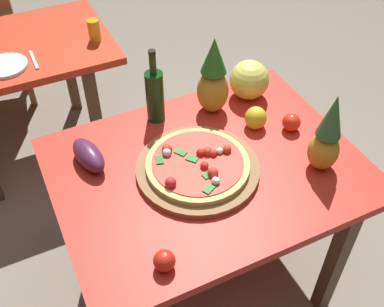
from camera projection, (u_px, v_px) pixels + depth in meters
name	position (u px, v px, depth m)	size (l,w,h in m)	color
ground_plane	(204.00, 268.00, 2.29)	(10.00, 10.00, 0.00)	gray
display_table	(207.00, 181.00, 1.85)	(1.18, 0.90, 0.73)	#503929
background_table	(16.00, 65.00, 2.49)	(1.03, 0.73, 0.73)	#503929
pizza_board	(198.00, 169.00, 1.76)	(0.47, 0.47, 0.03)	brown
pizza	(198.00, 164.00, 1.74)	(0.40, 0.40, 0.06)	#D0B968
wine_bottle	(155.00, 95.00, 1.91)	(0.08, 0.08, 0.34)	#133815
pineapple_left	(213.00, 80.00, 1.93)	(0.14, 0.14, 0.35)	#BA8F2B
pineapple_right	(327.00, 137.00, 1.68)	(0.12, 0.12, 0.34)	gold
melon	(249.00, 80.00, 2.05)	(0.18, 0.18, 0.18)	#DFDF61
bell_pepper	(256.00, 118.00, 1.92)	(0.09, 0.09, 0.10)	yellow
eggplant	(89.00, 155.00, 1.76)	(0.20, 0.09, 0.09)	#532243
tomato_by_bottle	(164.00, 261.00, 1.44)	(0.07, 0.07, 0.07)	red
tomato_at_corner	(291.00, 122.00, 1.91)	(0.08, 0.08, 0.08)	red
drinking_glass_juice	(94.00, 30.00, 2.43)	(0.06, 0.06, 0.11)	orange
dinner_plate	(5.00, 66.00, 2.27)	(0.22, 0.22, 0.02)	white
knife_utensil	(34.00, 60.00, 2.32)	(0.02, 0.18, 0.01)	silver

